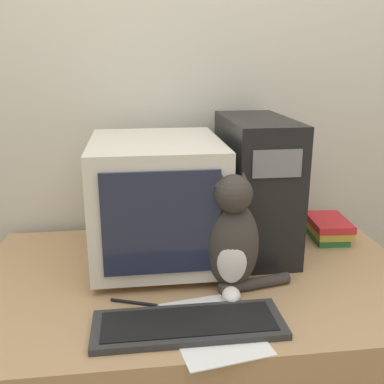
{
  "coord_description": "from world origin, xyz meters",
  "views": [
    {
      "loc": [
        -0.19,
        -0.84,
        1.44
      ],
      "look_at": [
        -0.02,
        0.45,
        1.04
      ],
      "focal_mm": 42.0,
      "sensor_mm": 36.0,
      "label": 1
    }
  ],
  "objects_px": {
    "cat": "(233,239)",
    "book_stack": "(328,228)",
    "computer_tower": "(255,185)",
    "keyboard": "(189,325)",
    "crt_monitor": "(157,199)",
    "pen": "(134,302)"
  },
  "relations": [
    {
      "from": "cat",
      "to": "book_stack",
      "type": "bearing_deg",
      "value": 47.26
    },
    {
      "from": "cat",
      "to": "book_stack",
      "type": "relative_size",
      "value": 1.73
    },
    {
      "from": "computer_tower",
      "to": "book_stack",
      "type": "distance_m",
      "value": 0.36
    },
    {
      "from": "keyboard",
      "to": "crt_monitor",
      "type": "bearing_deg",
      "value": 97.16
    },
    {
      "from": "book_stack",
      "to": "pen",
      "type": "relative_size",
      "value": 1.61
    },
    {
      "from": "computer_tower",
      "to": "book_stack",
      "type": "height_order",
      "value": "computer_tower"
    },
    {
      "from": "computer_tower",
      "to": "cat",
      "type": "xyz_separation_m",
      "value": [
        -0.14,
        -0.28,
        -0.08
      ]
    },
    {
      "from": "crt_monitor",
      "to": "keyboard",
      "type": "xyz_separation_m",
      "value": [
        0.05,
        -0.42,
        -0.2
      ]
    },
    {
      "from": "computer_tower",
      "to": "keyboard",
      "type": "xyz_separation_m",
      "value": [
        -0.29,
        -0.48,
        -0.22
      ]
    },
    {
      "from": "keyboard",
      "to": "book_stack",
      "type": "xyz_separation_m",
      "value": [
        0.59,
        0.51,
        0.03
      ]
    },
    {
      "from": "cat",
      "to": "pen",
      "type": "bearing_deg",
      "value": -157.25
    },
    {
      "from": "computer_tower",
      "to": "book_stack",
      "type": "relative_size",
      "value": 2.23
    },
    {
      "from": "crt_monitor",
      "to": "keyboard",
      "type": "distance_m",
      "value": 0.47
    },
    {
      "from": "computer_tower",
      "to": "book_stack",
      "type": "xyz_separation_m",
      "value": [
        0.3,
        0.04,
        -0.19
      ]
    },
    {
      "from": "keyboard",
      "to": "pen",
      "type": "xyz_separation_m",
      "value": [
        -0.14,
        0.13,
        -0.01
      ]
    },
    {
      "from": "pen",
      "to": "keyboard",
      "type": "bearing_deg",
      "value": -44.47
    },
    {
      "from": "keyboard",
      "to": "pen",
      "type": "height_order",
      "value": "keyboard"
    },
    {
      "from": "crt_monitor",
      "to": "cat",
      "type": "distance_m",
      "value": 0.31
    },
    {
      "from": "cat",
      "to": "keyboard",
      "type": "bearing_deg",
      "value": -116.97
    },
    {
      "from": "keyboard",
      "to": "book_stack",
      "type": "relative_size",
      "value": 2.33
    },
    {
      "from": "computer_tower",
      "to": "cat",
      "type": "bearing_deg",
      "value": -116.33
    },
    {
      "from": "cat",
      "to": "book_stack",
      "type": "xyz_separation_m",
      "value": [
        0.44,
        0.32,
        -0.11
      ]
    }
  ]
}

